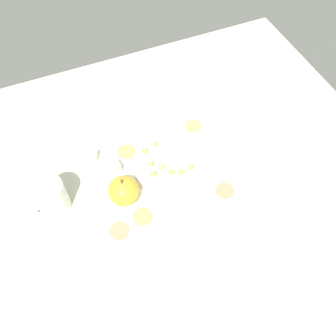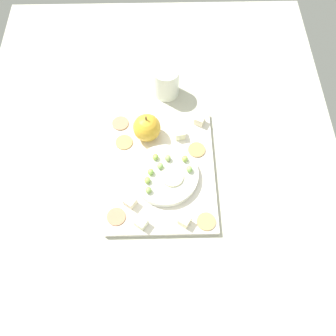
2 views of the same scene
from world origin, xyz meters
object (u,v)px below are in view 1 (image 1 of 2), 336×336
at_px(cheese_cube_3, 92,156).
at_px(cracker_1, 143,217).
at_px(apple_whole, 124,191).
at_px(grape_7, 150,164).
at_px(cheese_cube_2, 207,182).
at_px(grape_1, 153,174).
at_px(grape_0, 155,144).
at_px(apple_slice_0, 167,155).
at_px(grape_2, 191,168).
at_px(platter, 159,175).
at_px(grape_3, 162,167).
at_px(cracker_3, 225,190).
at_px(grape_4, 181,172).
at_px(cracker_2, 127,152).
at_px(cheese_cube_0, 221,166).
at_px(cracker_0, 193,126).
at_px(serving_dish, 166,165).
at_px(cup, 51,197).
at_px(cracker_4, 119,231).
at_px(cheese_cube_4, 202,137).
at_px(grape_6, 171,172).
at_px(cheese_cube_1, 115,167).
at_px(grape_5, 145,151).

relative_size(cheese_cube_3, cracker_1, 0.55).
distance_m(apple_whole, grape_7, 0.11).
relative_size(cheese_cube_2, grape_1, 1.45).
xyz_separation_m(grape_0, apple_slice_0, (0.02, -0.05, -0.01)).
bearing_deg(grape_2, apple_whole, -178.44).
relative_size(platter, apple_slice_0, 6.30).
bearing_deg(grape_7, grape_2, -29.09).
distance_m(platter, grape_3, 0.04).
distance_m(cheese_cube_2, grape_7, 0.15).
distance_m(platter, cheese_cube_3, 0.19).
height_order(cracker_3, grape_4, grape_4).
relative_size(cracker_2, grape_3, 2.63).
distance_m(apple_whole, cracker_3, 0.26).
xyz_separation_m(cheese_cube_0, grape_0, (-0.14, 0.13, 0.02)).
bearing_deg(cracker_0, grape_1, -143.90).
bearing_deg(cheese_cube_2, cracker_1, -172.67).
height_order(serving_dish, cup, cup).
bearing_deg(cracker_4, grape_3, 36.20).
relative_size(grape_2, cup, 0.17).
height_order(cheese_cube_2, grape_2, grape_2).
bearing_deg(cheese_cube_4, cracker_0, 90.27).
height_order(cracker_3, grape_0, grape_0).
xyz_separation_m(grape_3, grape_7, (-0.02, 0.02, 0.00)).
xyz_separation_m(cheese_cube_0, grape_6, (-0.13, 0.02, 0.02)).
relative_size(grape_1, grape_3, 1.00).
bearing_deg(grape_2, grape_7, 150.91).
bearing_deg(cheese_cube_1, cheese_cube_0, -22.03).
height_order(apple_slice_0, cup, cup).
relative_size(cheese_cube_0, cheese_cube_4, 1.00).
relative_size(platter, grape_6, 20.13).
bearing_deg(grape_4, apple_whole, -179.29).
height_order(cheese_cube_3, grape_4, grape_4).
bearing_deg(serving_dish, cup, 178.52).
bearing_deg(grape_6, cracker_2, 122.32).
height_order(cracker_1, cracker_2, same).
bearing_deg(apple_slice_0, grape_7, -168.51).
relative_size(cheese_cube_2, cracker_1, 0.55).
distance_m(cracker_0, grape_5, 0.18).
relative_size(cheese_cube_0, grape_5, 1.45).
height_order(grape_2, grape_4, same).
bearing_deg(apple_whole, grape_1, 14.82).
xyz_separation_m(platter, cracker_0, (0.15, 0.11, 0.01)).
bearing_deg(grape_4, cracker_2, 127.60).
bearing_deg(cheese_cube_4, cheese_cube_2, -111.14).
distance_m(grape_7, apple_slice_0, 0.05).
height_order(grape_3, apple_slice_0, grape_3).
bearing_deg(grape_2, cheese_cube_3, 147.02).
xyz_separation_m(cheese_cube_4, cracker_0, (-0.00, 0.06, -0.01)).
xyz_separation_m(grape_4, grape_5, (-0.06, 0.10, 0.00)).
height_order(grape_6, grape_7, same).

